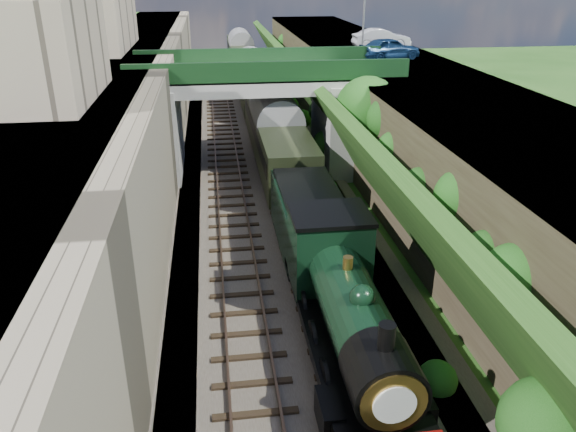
{
  "coord_description": "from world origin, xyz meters",
  "views": [
    {
      "loc": [
        -2.76,
        -10.43,
        11.97
      ],
      "look_at": [
        0.0,
        9.8,
        2.92
      ],
      "focal_mm": 35.0,
      "sensor_mm": 36.0,
      "label": 1
    }
  ],
  "objects": [
    {
      "name": "tree",
      "position": [
        5.91,
        19.78,
        4.65
      ],
      "size": [
        3.6,
        3.8,
        6.6
      ],
      "color": "black",
      "rests_on": "ground"
    },
    {
      "name": "car_blue",
      "position": [
        9.38,
        27.68,
        6.97
      ],
      "size": [
        4.53,
        2.69,
        1.44
      ],
      "primitive_type": "imported",
      "rotation": [
        0.0,
        0.0,
        1.82
      ],
      "color": "navy",
      "rests_on": "street_plateau_right"
    },
    {
      "name": "coach_front",
      "position": [
        1.2,
        24.48,
        2.05
      ],
      "size": [
        2.9,
        18.0,
        3.7
      ],
      "color": "black",
      "rests_on": "trackbed"
    },
    {
      "name": "coach_middle",
      "position": [
        1.2,
        43.28,
        2.05
      ],
      "size": [
        2.9,
        18.0,
        3.7
      ],
      "color": "black",
      "rests_on": "trackbed"
    },
    {
      "name": "lamppost",
      "position": [
        8.22,
        30.24,
        9.57
      ],
      "size": [
        0.87,
        0.15,
        6.0
      ],
      "color": "gray",
      "rests_on": "street_plateau_right"
    },
    {
      "name": "street_plateau_right",
      "position": [
        9.5,
        20.0,
        3.12
      ],
      "size": [
        8.0,
        90.0,
        6.25
      ],
      "primitive_type": "cube",
      "color": "#262628",
      "rests_on": "ground"
    },
    {
      "name": "locomotive",
      "position": [
        1.2,
        4.52,
        1.89
      ],
      "size": [
        3.1,
        10.23,
        3.83
      ],
      "color": "black",
      "rests_on": "trackbed"
    },
    {
      "name": "coach_rear",
      "position": [
        1.2,
        62.08,
        2.05
      ],
      "size": [
        2.9,
        18.0,
        3.7
      ],
      "color": "black",
      "rests_on": "trackbed"
    },
    {
      "name": "retaining_wall",
      "position": [
        -5.5,
        20.0,
        3.5
      ],
      "size": [
        1.0,
        90.0,
        7.0
      ],
      "primitive_type": "cube",
      "color": "#756B56",
      "rests_on": "ground"
    },
    {
      "name": "tender",
      "position": [
        1.2,
        11.88,
        1.62
      ],
      "size": [
        2.7,
        6.0,
        3.05
      ],
      "color": "black",
      "rests_on": "trackbed"
    },
    {
      "name": "building_far",
      "position": [
        -10.5,
        30.0,
        10.0
      ],
      "size": [
        5.0,
        10.0,
        6.0
      ],
      "primitive_type": "cube",
      "color": "gray",
      "rests_on": "street_plateau_left"
    },
    {
      "name": "embankment_slope",
      "position": [
        5.07,
        19.26,
        2.88
      ],
      "size": [
        4.86,
        90.0,
        6.53
      ],
      "color": "#1E4714",
      "rests_on": "ground"
    },
    {
      "name": "trackbed",
      "position": [
        0.0,
        20.0,
        0.1
      ],
      "size": [
        10.0,
        90.0,
        0.2
      ],
      "primitive_type": "cube",
      "color": "#473F38",
      "rests_on": "ground"
    },
    {
      "name": "building_near",
      "position": [
        -9.5,
        14.0,
        9.0
      ],
      "size": [
        4.0,
        8.0,
        4.0
      ],
      "primitive_type": "cube",
      "color": "gray",
      "rests_on": "street_plateau_left"
    },
    {
      "name": "street_plateau_left",
      "position": [
        -9.0,
        20.0,
        3.5
      ],
      "size": [
        6.0,
        90.0,
        7.0
      ],
      "primitive_type": "cube",
      "color": "#262628",
      "rests_on": "ground"
    },
    {
      "name": "track_left",
      "position": [
        -2.0,
        20.0,
        0.25
      ],
      "size": [
        2.5,
        90.0,
        0.2
      ],
      "color": "black",
      "rests_on": "trackbed"
    },
    {
      "name": "road_bridge",
      "position": [
        0.94,
        24.0,
        4.08
      ],
      "size": [
        16.0,
        6.4,
        7.25
      ],
      "color": "gray",
      "rests_on": "ground"
    },
    {
      "name": "car_silver",
      "position": [
        10.52,
        33.46,
        6.97
      ],
      "size": [
        4.4,
        1.53,
        1.45
      ],
      "primitive_type": "imported",
      "rotation": [
        0.0,
        0.0,
        1.57
      ],
      "color": "silver",
      "rests_on": "street_plateau_right"
    },
    {
      "name": "track_right",
      "position": [
        1.2,
        20.0,
        0.25
      ],
      "size": [
        2.5,
        90.0,
        0.2
      ],
      "color": "black",
      "rests_on": "trackbed"
    }
  ]
}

